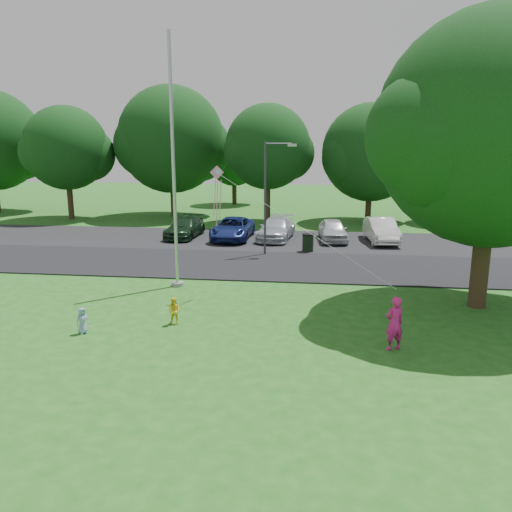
# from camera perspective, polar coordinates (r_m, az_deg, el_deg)

# --- Properties ---
(ground) EXTENTS (120.00, 120.00, 0.00)m
(ground) POSITION_cam_1_polar(r_m,az_deg,el_deg) (15.79, -1.60, -8.86)
(ground) COLOR #1F5E18
(ground) RESTS_ON ground
(park_road) EXTENTS (60.00, 6.00, 0.06)m
(park_road) POSITION_cam_1_polar(r_m,az_deg,el_deg) (24.31, 1.63, -1.06)
(park_road) COLOR black
(park_road) RESTS_ON ground
(parking_strip) EXTENTS (42.00, 7.00, 0.06)m
(parking_strip) POSITION_cam_1_polar(r_m,az_deg,el_deg) (30.64, 2.82, 1.79)
(parking_strip) COLOR black
(parking_strip) RESTS_ON ground
(flagpole) EXTENTS (0.50, 0.50, 10.00)m
(flagpole) POSITION_cam_1_polar(r_m,az_deg,el_deg) (20.41, -9.34, 7.93)
(flagpole) COLOR #B7BABF
(flagpole) RESTS_ON ground
(street_lamp) EXTENTS (1.65, 0.60, 5.97)m
(street_lamp) POSITION_cam_1_polar(r_m,az_deg,el_deg) (26.19, 1.56, 7.82)
(street_lamp) COLOR #3F3F44
(street_lamp) RESTS_ON ground
(trash_can) EXTENTS (0.65, 0.65, 1.03)m
(trash_can) POSITION_cam_1_polar(r_m,az_deg,el_deg) (27.38, 5.96, 1.48)
(trash_can) COLOR black
(trash_can) RESTS_ON ground
(big_tree) EXTENTS (8.81, 8.03, 10.30)m
(big_tree) POSITION_cam_1_polar(r_m,az_deg,el_deg) (19.04, 25.27, 12.41)
(big_tree) COLOR #332316
(big_tree) RESTS_ON ground
(tree_row) EXTENTS (64.35, 11.94, 10.88)m
(tree_row) POSITION_cam_1_polar(r_m,az_deg,el_deg) (38.75, 6.34, 12.45)
(tree_row) COLOR #332316
(tree_row) RESTS_ON ground
(horizon_trees) EXTENTS (77.46, 7.20, 7.02)m
(horizon_trees) POSITION_cam_1_polar(r_m,az_deg,el_deg) (48.45, 9.48, 10.71)
(horizon_trees) COLOR #332316
(horizon_trees) RESTS_ON ground
(parked_cars) EXTENTS (14.02, 5.08, 1.43)m
(parked_cars) POSITION_cam_1_polar(r_m,az_deg,el_deg) (30.66, 2.15, 3.13)
(parked_cars) COLOR black
(parked_cars) RESTS_ON ground
(woman) EXTENTS (0.69, 0.60, 1.59)m
(woman) POSITION_cam_1_polar(r_m,az_deg,el_deg) (14.87, 15.54, -7.43)
(woman) COLOR #CD1B7A
(woman) RESTS_ON ground
(child_yellow) EXTENTS (0.47, 0.38, 0.92)m
(child_yellow) POSITION_cam_1_polar(r_m,az_deg,el_deg) (16.60, -9.29, -6.24)
(child_yellow) COLOR yellow
(child_yellow) RESTS_ON ground
(child_blue) EXTENTS (0.46, 0.49, 0.84)m
(child_blue) POSITION_cam_1_polar(r_m,az_deg,el_deg) (16.57, -19.23, -6.99)
(child_blue) COLOR #83A1C9
(child_blue) RESTS_ON ground
(kite) EXTENTS (6.27, 4.75, 3.23)m
(kite) POSITION_cam_1_polar(r_m,az_deg,el_deg) (18.57, -3.86, 7.78)
(kite) COLOR pink
(kite) RESTS_ON ground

